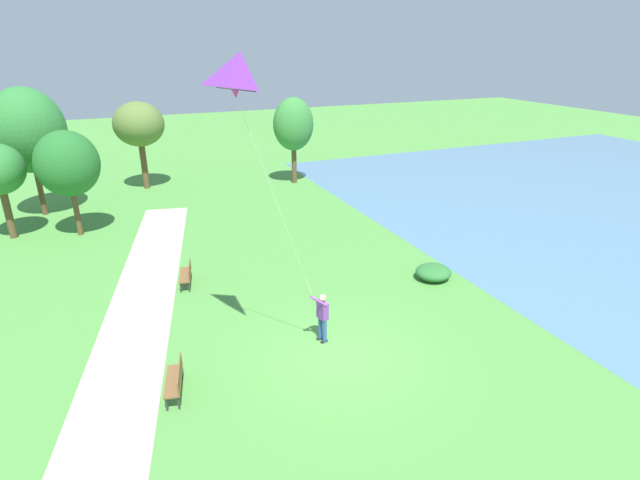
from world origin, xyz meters
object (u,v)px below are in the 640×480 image
(tree_lakeside_near, at_px, (67,164))
(tree_lakeside_far, at_px, (139,125))
(park_bench_near_walkway, at_px, (176,379))
(park_bench_far_walkway, at_px, (187,273))
(flying_kite, at_px, (241,76))
(lakeside_shrub, at_px, (433,272))
(tree_behind_path, at_px, (28,131))
(person_kite_flyer, at_px, (322,313))
(tree_horizon_far, at_px, (293,125))

(tree_lakeside_near, distance_m, tree_lakeside_far, 8.89)
(park_bench_near_walkway, xyz_separation_m, park_bench_far_walkway, (1.41, 6.86, 0.00))
(flying_kite, bearing_deg, tree_lakeside_far, 93.11)
(flying_kite, height_order, lakeside_shrub, flying_kite)
(tree_behind_path, height_order, lakeside_shrub, tree_behind_path)
(person_kite_flyer, distance_m, tree_lakeside_near, 16.22)
(park_bench_far_walkway, bearing_deg, lakeside_shrub, -20.14)
(park_bench_near_walkway, bearing_deg, tree_lakeside_far, 86.86)
(tree_lakeside_near, xyz_separation_m, tree_behind_path, (-1.96, 4.38, 1.08))
(park_bench_near_walkway, relative_size, tree_lakeside_near, 0.29)
(tree_lakeside_far, distance_m, lakeside_shrub, 22.19)
(park_bench_far_walkway, relative_size, tree_lakeside_near, 0.29)
(park_bench_far_walkway, height_order, lakeside_shrub, park_bench_far_walkway)
(tree_horizon_far, bearing_deg, tree_lakeside_far, 164.73)
(tree_lakeside_near, bearing_deg, park_bench_far_walkway, -62.46)
(tree_horizon_far, bearing_deg, park_bench_near_walkway, -118.80)
(tree_behind_path, bearing_deg, person_kite_flyer, -62.43)
(tree_behind_path, bearing_deg, flying_kite, -69.17)
(flying_kite, distance_m, lakeside_shrub, 12.32)
(park_bench_near_walkway, distance_m, tree_behind_path, 20.31)
(tree_horizon_far, bearing_deg, person_kite_flyer, -107.79)
(flying_kite, height_order, tree_horizon_far, flying_kite)
(person_kite_flyer, relative_size, tree_lakeside_far, 0.32)
(tree_lakeside_near, relative_size, tree_lakeside_far, 0.93)
(tree_horizon_far, distance_m, lakeside_shrub, 17.23)
(park_bench_far_walkway, height_order, tree_behind_path, tree_behind_path)
(park_bench_far_walkway, bearing_deg, flying_kite, -80.78)
(lakeside_shrub, bearing_deg, tree_behind_path, 134.73)
(park_bench_far_walkway, xyz_separation_m, tree_lakeside_near, (-4.19, 8.04, 3.23))
(flying_kite, relative_size, tree_lakeside_far, 1.28)
(lakeside_shrub, bearing_deg, person_kite_flyer, -158.39)
(park_bench_near_walkway, relative_size, tree_lakeside_far, 0.27)
(person_kite_flyer, xyz_separation_m, tree_lakeside_near, (-7.66, 14.04, 2.70))
(lakeside_shrub, bearing_deg, tree_lakeside_near, 140.10)
(person_kite_flyer, relative_size, park_bench_near_walkway, 1.17)
(lakeside_shrub, bearing_deg, tree_horizon_far, 90.05)
(tree_lakeside_near, height_order, tree_behind_path, tree_behind_path)
(tree_lakeside_near, distance_m, tree_behind_path, 4.92)
(lakeside_shrub, bearing_deg, flying_kite, -160.83)
(tree_horizon_far, xyz_separation_m, tree_lakeside_near, (-13.85, -5.22, -0.33))
(tree_horizon_far, bearing_deg, tree_behind_path, -176.94)
(tree_horizon_far, height_order, tree_behind_path, tree_behind_path)
(flying_kite, bearing_deg, lakeside_shrub, 19.17)
(tree_lakeside_near, bearing_deg, flying_kite, -70.18)
(person_kite_flyer, height_order, tree_lakeside_near, tree_lakeside_near)
(park_bench_far_walkway, height_order, tree_lakeside_far, tree_lakeside_far)
(person_kite_flyer, xyz_separation_m, park_bench_near_walkway, (-4.88, -0.86, -0.54))
(tree_lakeside_far, bearing_deg, flying_kite, -86.89)
(person_kite_flyer, distance_m, tree_lakeside_far, 22.48)
(park_bench_near_walkway, height_order, tree_behind_path, tree_behind_path)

